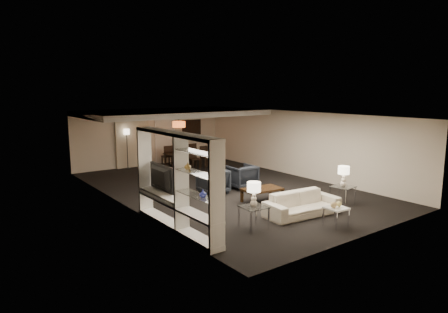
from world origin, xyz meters
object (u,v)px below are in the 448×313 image
Objects in this scene: armchair_left at (213,181)px; chair_nm at (194,158)px; side_table_left at (254,217)px; television at (158,178)px; vase_amber at (188,166)px; chair_fl at (167,156)px; chair_nr at (206,157)px; pendant_light at (179,124)px; coffee_table at (262,195)px; table_lamp_right at (343,176)px; chair_fr at (190,153)px; dining_table at (186,160)px; sofa at (302,204)px; floor_speaker at (148,191)px; vase_blue at (203,193)px; armchair_right at (242,176)px; side_table_right at (342,195)px; marble_table at (336,217)px; floor_lamp at (127,149)px; chair_nl at (182,160)px; table_lamp_left at (254,194)px; chair_fm at (179,154)px.

armchair_left is 4.04m from chair_nm.
television reaches higher than side_table_left.
chair_fl is at bearing 64.93° from vase_amber.
vase_amber is 0.17× the size of chair_nr.
coffee_table is (-0.34, -5.48, -1.71)m from pendant_light.
vase_amber is (-1.57, 0.43, 1.37)m from side_table_left.
chair_fr is at bearing 90.58° from table_lamp_right.
dining_table is at bearing -107.52° from armchair_left.
sofa is 2.29× the size of chair_fl.
floor_speaker is at bearing -128.78° from pendant_light.
chair_nm is at bearing 59.16° from vase_blue.
table_lamp_right is (1.10, -3.30, 0.45)m from armchair_right.
marble_table is at bearing -147.09° from side_table_right.
armchair_left is 5.11m from chair_fl.
dining_table is at bearing 139.30° from chair_fl.
side_table_right is 0.34× the size of floor_lamp.
marble_table is 0.41× the size of television.
vase_blue is at bearing 164.13° from marble_table.
vase_amber is at bearing -103.91° from floor_lamp.
chair_nl is 1.00× the size of chair_nr.
armchair_left is (-0.94, -3.78, -1.53)m from pendant_light.
dining_table is (2.72, 7.65, 0.04)m from side_table_left.
floor_speaker is at bearing 150.74° from table_lamp_right.
pendant_light is at bearing 41.18° from chair_fr.
vase_blue reaches higher than table_lamp_left.
chair_fm is at bearing 94.71° from table_lamp_right.
floor_speaker is (-3.16, 1.12, 0.36)m from coffee_table.
coffee_table is 0.66× the size of dining_table.
sofa is at bearing 3.00° from vase_blue.
pendant_light is 7.57m from vase_amber.
chair_nm is (4.17, 4.28, -0.11)m from floor_speaker.
chair_fl is (3.57, 5.58, -0.11)m from floor_speaker.
pendant_light reaches higher than dining_table.
marble_table is at bearing -83.07° from floor_lamp.
chair_nr is at bearing -51.62° from dining_table.
sofa is 1.60m from coffee_table.
floor_lamp is at bearing 145.43° from chair_nm.
sofa is 1.20× the size of dining_table.
coffee_table is at bearing 95.16° from sofa.
coffee_table is at bearing 43.26° from side_table_left.
armchair_right is 5.02m from chair_fm.
vase_blue is (-3.27, 0.93, 0.90)m from marble_table.
chair_nl is at bearing 96.60° from chair_fl.
side_table_right is 0.51× the size of floor_speaker.
chair_fm is (4.25, 6.33, -0.63)m from television.
floor_lamp is at bearing 96.93° from marble_table.
table_lamp_right is 0.36× the size of floor_lamp.
table_lamp_right is 5.05m from vase_amber.
pendant_light reaches higher than chair_nl.
pendant_light is 7.55m from side_table_left.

